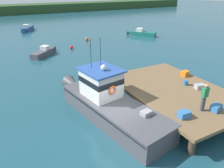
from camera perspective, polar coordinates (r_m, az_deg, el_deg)
name	(u,v)px	position (r m, az deg, el deg)	size (l,w,h in m)	color
ground_plane	(113,123)	(13.37, 0.24, -10.25)	(200.00, 200.00, 0.00)	#1E4C5B
dock	(175,91)	(15.38, 16.21, -1.72)	(6.00, 9.00, 1.20)	#4C3D2D
main_fishing_boat	(107,102)	(13.56, -1.23, -4.67)	(3.91, 9.97, 4.80)	#4C4C51
crate_stack_mid_dock	(185,73)	(17.73, 18.66, 2.65)	(0.60, 0.44, 0.39)	orange
crate_single_by_cleat	(216,108)	(13.49, 25.75, -5.66)	(0.60, 0.44, 0.39)	#3370B2
crate_stack_near_edge	(184,114)	(12.23, 18.47, -7.59)	(0.60, 0.44, 0.37)	#3370B2
crate_single_far	(200,87)	(15.84, 22.13, -0.64)	(0.60, 0.44, 0.34)	#9E9EA3
bait_bucket	(186,83)	(16.12, 18.86, 0.33)	(0.32, 0.32, 0.34)	#2866B2
deckhand_by_the_boat	(204,97)	(12.91, 23.15, -3.15)	(0.36, 0.22, 1.63)	#383842
moored_boat_outer_mooring	(27,29)	(43.46, -21.44, 13.43)	(2.84, 4.60, 1.18)	#285184
moored_boat_near_channel	(142,33)	(36.72, 7.85, 13.09)	(3.63, 4.49, 1.23)	#196B5B
moored_boat_off_the_point	(44,52)	(27.19, -17.47, 7.99)	(3.63, 3.52, 1.07)	#4C4C51
mooring_buoy_channel_marker	(71,47)	(29.17, -10.63, 9.50)	(0.45, 0.45, 0.45)	red
mooring_buoy_spare_mooring	(87,39)	(33.36, -6.67, 11.67)	(0.48, 0.48, 0.48)	#EA5B19
far_shoreline	(11,9)	(72.12, -25.05, 17.37)	(120.00, 8.00, 2.40)	#284723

